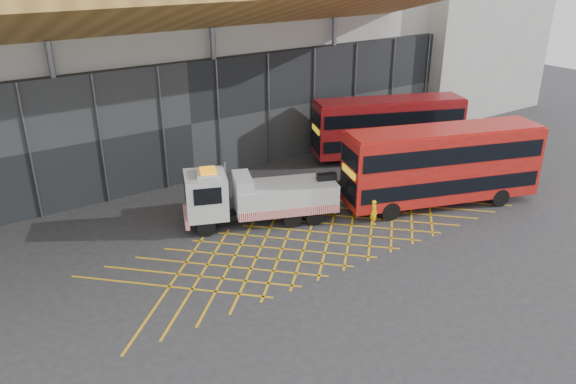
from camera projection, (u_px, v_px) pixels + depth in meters
ground_plane at (256, 257)px, 28.84m from camera, size 120.00×120.00×0.00m
road_markings at (318, 237)px, 30.91m from camera, size 24.76×7.16×0.01m
construction_building at (142, 34)px, 40.16m from camera, size 55.00×23.97×18.00m
east_building at (452, 1)px, 53.54m from camera, size 15.00×12.00×20.00m
recovery_truck at (256, 197)px, 31.86m from camera, size 10.01×5.48×3.57m
bus_towed at (442, 163)px, 33.78m from camera, size 12.26×6.54×4.90m
bus_second at (388, 126)px, 41.62m from camera, size 11.26×6.57×4.54m
worker at (374, 212)px, 32.10m from camera, size 0.41×0.58×1.48m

